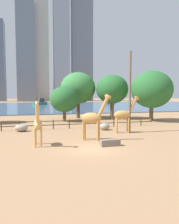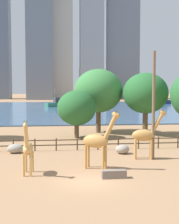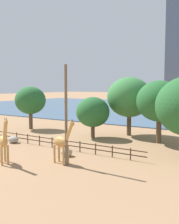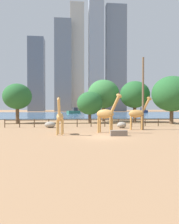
% 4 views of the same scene
% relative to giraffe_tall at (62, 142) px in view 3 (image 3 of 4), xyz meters
% --- Properties ---
extents(giraffe_tall, '(3.20, 1.23, 4.68)m').
position_rel_giraffe_tall_xyz_m(giraffe_tall, '(0.00, 0.00, 0.00)').
color(giraffe_tall, '#C18C47').
rests_on(giraffe_tall, ground).
extents(giraffe_young, '(3.10, 2.04, 4.87)m').
position_rel_giraffe_tall_xyz_m(giraffe_young, '(-4.90, -3.29, 0.08)').
color(giraffe_young, '#C18C47').
rests_on(giraffe_young, ground).
extents(utility_pole, '(0.28, 0.28, 9.89)m').
position_rel_giraffe_tall_xyz_m(utility_pole, '(0.67, -0.19, 2.73)').
color(utility_pole, brown).
rests_on(utility_pole, ground).
extents(boulder_near_fence, '(1.38, 1.22, 0.92)m').
position_rel_giraffe_tall_xyz_m(boulder_near_fence, '(-1.58, 2.62, -1.76)').
color(boulder_near_fence, gray).
rests_on(boulder_near_fence, ground).
extents(boulder_by_pole, '(1.63, 1.23, 0.92)m').
position_rel_giraffe_tall_xyz_m(boulder_by_pole, '(-12.21, 4.20, -1.75)').
color(boulder_by_pole, gray).
rests_on(boulder_by_pole, ground).
extents(enclosure_fence, '(26.12, 0.14, 1.30)m').
position_rel_giraffe_tall_xyz_m(enclosure_fence, '(-6.45, 5.06, -1.45)').
color(enclosure_fence, '#4C3826').
rests_on(enclosure_fence, ground).
extents(tree_left_large, '(6.21, 6.21, 8.56)m').
position_rel_giraffe_tall_xyz_m(tree_left_large, '(4.36, 15.31, 3.52)').
color(tree_left_large, brown).
rests_on(tree_left_large, ground).
extents(tree_center_broad, '(5.51, 5.51, 7.70)m').
position_rel_giraffe_tall_xyz_m(tree_center_broad, '(-19.28, 14.36, 2.97)').
color(tree_center_broad, brown).
rests_on(tree_center_broad, ground).
extents(tree_right_tall, '(5.02, 5.02, 6.17)m').
position_rel_giraffe_tall_xyz_m(tree_right_tall, '(-5.26, 13.53, 1.68)').
color(tree_right_tall, brown).
rests_on(tree_right_tall, ground).
extents(tree_left_small, '(6.97, 6.97, 9.19)m').
position_rel_giraffe_tall_xyz_m(tree_left_small, '(-1.71, 18.52, 3.82)').
color(tree_left_small, brown).
rests_on(tree_left_small, ground).
extents(skyline_block_left, '(12.83, 13.49, 60.23)m').
position_rel_giraffe_tall_xyz_m(skyline_block_left, '(-35.44, 155.63, 27.90)').
color(skyline_block_left, slate).
rests_on(skyline_block_left, ground).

